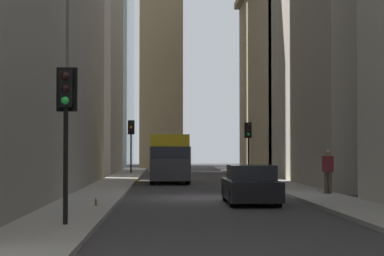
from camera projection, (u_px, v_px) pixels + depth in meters
The scene contains 12 objects.
ground_plane at pixel (207, 198), 27.92m from camera, with size 135.00×135.00×0.00m, color #302D30.
sidewalk_right at pixel (96, 197), 27.74m from camera, with size 90.00×2.20×0.14m, color gray.
sidewalk_left at pixel (316, 196), 28.11m from camera, with size 90.00×2.20×0.14m, color gray.
building_left_far at pixel (312, 59), 57.19m from camera, with size 19.97×10.50×18.92m.
church_spire at pixel (161, 1), 69.75m from camera, with size 4.72×4.72×32.70m.
delivery_truck at pixel (170, 158), 40.63m from camera, with size 6.46×2.25×2.84m.
sedan_black at pixel (251, 186), 24.86m from camera, with size 4.30×1.78×1.42m.
traffic_light_foreground at pixel (66, 108), 16.91m from camera, with size 0.43×0.52×3.88m.
traffic_light_midblock at pixel (248, 136), 48.50m from camera, with size 0.43×0.52×3.75m.
traffic_light_far_junction at pixel (131, 134), 53.05m from camera, with size 0.43×0.52×4.10m.
pedestrian at pixel (328, 170), 28.58m from camera, with size 0.26×0.44×1.82m.
discarded_bottle at pixel (96, 203), 22.27m from camera, with size 0.07×0.07×0.27m.
Camera 1 is at (-27.95, 1.74, 1.98)m, focal length 64.27 mm.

